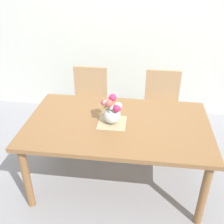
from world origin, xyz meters
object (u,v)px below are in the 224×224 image
object	(u,v)px
chair_left	(89,98)
chair_right	(161,103)
dining_table	(117,130)
flower_vase	(112,111)

from	to	relation	value
chair_left	chair_right	size ratio (longest dim) A/B	1.00
dining_table	chair_left	world-z (taller)	chair_left
chair_left	flower_vase	xyz separation A→B (m)	(0.40, -0.86, 0.34)
chair_right	flower_vase	distance (m)	1.05
dining_table	chair_left	distance (m)	0.97
chair_left	chair_right	world-z (taller)	same
chair_right	chair_left	bearing A→B (deg)	0.00
chair_right	flower_vase	world-z (taller)	flower_vase
dining_table	chair_left	bearing A→B (deg)	118.01
dining_table	flower_vase	bearing A→B (deg)	-161.22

